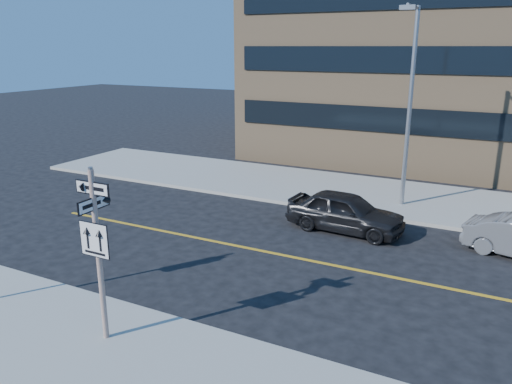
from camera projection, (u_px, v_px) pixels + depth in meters
The scene contains 5 objects.
ground at pixel (171, 297), 13.76m from camera, with size 120.00×120.00×0.00m, color black.
sign_pole at pixel (97, 246), 10.93m from camera, with size 0.92×0.92×4.06m.
parked_car_a at pixel (345, 212), 18.49m from camera, with size 4.36×1.75×1.49m, color black.
streetlight_a at pixel (410, 96), 19.86m from camera, with size 0.55×2.25×8.00m.
building_brick at pixel (426, 8), 31.71m from camera, with size 18.00×18.00×18.00m, color #A5835C.
Camera 1 is at (7.73, -9.96, 6.64)m, focal length 35.00 mm.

